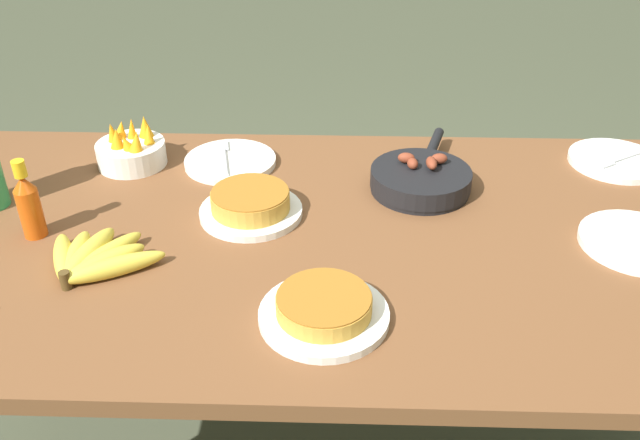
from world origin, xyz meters
TOP-DOWN VIEW (x-y plane):
  - dining_table at (0.00, 0.00)m, footprint 1.77×0.94m
  - banana_bunch at (-0.43, -0.14)m, footprint 0.25×0.19m
  - skillet at (0.22, 0.19)m, footprint 0.23×0.35m
  - frittata_plate_center at (-0.15, 0.06)m, footprint 0.22×0.22m
  - frittata_plate_side at (0.02, -0.27)m, footprint 0.22×0.22m
  - empty_plate_near_front at (0.63, -0.03)m, footprint 0.22×0.22m
  - empty_plate_far_left at (0.71, 0.33)m, footprint 0.22×0.22m
  - empty_plate_far_right at (-0.23, 0.30)m, footprint 0.22×0.22m
  - fruit_bowl_mango at (-0.46, 0.29)m, footprint 0.16×0.16m
  - hot_sauce_bottle at (-0.58, -0.03)m, footprint 0.05×0.05m

SIDE VIEW (x-z plane):
  - dining_table at x=0.00m, z-range 0.29..1.05m
  - empty_plate_far_left at x=0.71m, z-range 0.76..0.78m
  - empty_plate_near_front at x=0.63m, z-range 0.76..0.78m
  - empty_plate_far_right at x=-0.23m, z-range 0.76..0.78m
  - banana_bunch at x=-0.43m, z-range 0.76..0.80m
  - frittata_plate_side at x=0.02m, z-range 0.76..0.81m
  - frittata_plate_center at x=-0.15m, z-range 0.76..0.82m
  - skillet at x=0.22m, z-range 0.75..0.83m
  - fruit_bowl_mango at x=-0.46m, z-range 0.75..0.85m
  - hot_sauce_bottle at x=-0.58m, z-range 0.75..0.92m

